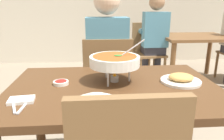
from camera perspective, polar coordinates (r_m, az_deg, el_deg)
name	(u,v)px	position (r m, az deg, el deg)	size (l,w,h in m)	color
dining_table_main	(114,103)	(1.31, 0.52, -8.63)	(1.22, 0.82, 0.72)	#51331C
chair_diner_main	(107,80)	(1.99, -1.23, -2.61)	(0.44, 0.44, 0.90)	brown
diner_main	(107,54)	(1.96, -1.33, 4.23)	(0.40, 0.45, 1.31)	#2D2D38
curry_bowl	(115,61)	(1.30, 0.70, 2.33)	(0.33, 0.30, 0.26)	silver
rice_plate	(96,102)	(1.03, -4.15, -8.26)	(0.24, 0.24, 0.06)	white
appetizer_plate	(181,79)	(1.38, 17.61, -2.30)	(0.24, 0.24, 0.06)	white
sauce_dish	(61,83)	(1.32, -13.26, -3.22)	(0.09, 0.09, 0.02)	white
napkin_folded	(21,100)	(1.15, -22.67, -7.31)	(0.12, 0.08, 0.02)	white
fork_utensil	(14,106)	(1.12, -24.40, -8.51)	(0.01, 0.17, 0.01)	silver
spoon_utensil	(25,105)	(1.10, -21.93, -8.57)	(0.01, 0.17, 0.01)	silver
dining_table_far	(194,44)	(3.55, 20.77, 6.41)	(1.00, 0.80, 0.72)	brown
chair_bg_middle	(147,48)	(3.47, 9.11, 5.64)	(0.49, 0.49, 0.90)	brown
chair_bg_right	(147,43)	(3.90, 9.24, 6.88)	(0.46, 0.46, 0.90)	brown
patron_bg_middle	(154,34)	(3.31, 11.07, 9.16)	(0.40, 0.45, 1.31)	#2D2D38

